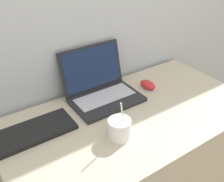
{
  "coord_description": "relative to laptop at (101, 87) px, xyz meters",
  "views": [
    {
      "loc": [
        -0.63,
        -0.44,
        1.52
      ],
      "look_at": [
        -0.04,
        0.42,
        0.87
      ],
      "focal_mm": 42.0,
      "sensor_mm": 36.0,
      "label": 1
    }
  ],
  "objects": [
    {
      "name": "desk",
      "position": [
        0.04,
        -0.21,
        -0.45
      ],
      "size": [
        1.21,
        0.63,
        0.78
      ],
      "color": "beige",
      "rests_on": "ground_plane"
    },
    {
      "name": "computer_mouse",
      "position": [
        0.25,
        -0.07,
        -0.04
      ],
      "size": [
        0.07,
        0.11,
        0.04
      ],
      "color": "white",
      "rests_on": "desk"
    },
    {
      "name": "laptop",
      "position": [
        0.0,
        0.0,
        0.0
      ],
      "size": [
        0.34,
        0.28,
        0.24
      ],
      "color": "#232326",
      "rests_on": "desk"
    },
    {
      "name": "external_keyboard",
      "position": [
        -0.44,
        -0.08,
        -0.05
      ],
      "size": [
        0.45,
        0.16,
        0.02
      ],
      "color": "black",
      "rests_on": "desk"
    },
    {
      "name": "drink_cup",
      "position": [
        -0.1,
        -0.3,
        -0.01
      ],
      "size": [
        0.1,
        0.1,
        0.19
      ],
      "color": "white",
      "rests_on": "desk"
    }
  ]
}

